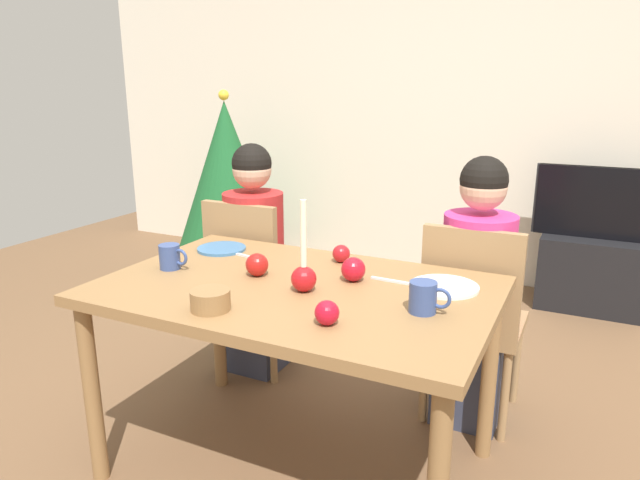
# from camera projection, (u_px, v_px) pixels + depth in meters

# --- Properties ---
(ground_plane) EXTENTS (7.68, 7.68, 0.00)m
(ground_plane) POSITION_uv_depth(u_px,v_px,m) (298.00, 465.00, 2.26)
(ground_plane) COLOR brown
(back_wall) EXTENTS (6.40, 0.10, 2.60)m
(back_wall) POSITION_uv_depth(u_px,v_px,m) (465.00, 104.00, 4.17)
(back_wall) COLOR beige
(back_wall) RESTS_ON ground
(dining_table) EXTENTS (1.40, 0.90, 0.75)m
(dining_table) POSITION_uv_depth(u_px,v_px,m) (296.00, 307.00, 2.08)
(dining_table) COLOR olive
(dining_table) RESTS_ON ground
(chair_left) EXTENTS (0.40, 0.40, 0.90)m
(chair_left) POSITION_uv_depth(u_px,v_px,m) (252.00, 276.00, 2.90)
(chair_left) COLOR #99754C
(chair_left) RESTS_ON ground
(chair_right) EXTENTS (0.40, 0.40, 0.90)m
(chair_right) POSITION_uv_depth(u_px,v_px,m) (473.00, 313.00, 2.43)
(chair_right) COLOR #99754C
(chair_right) RESTS_ON ground
(person_left_child) EXTENTS (0.30, 0.30, 1.17)m
(person_left_child) POSITION_uv_depth(u_px,v_px,m) (255.00, 263.00, 2.91)
(person_left_child) COLOR #33384C
(person_left_child) RESTS_ON ground
(person_right_child) EXTENTS (0.30, 0.30, 1.17)m
(person_right_child) POSITION_uv_depth(u_px,v_px,m) (475.00, 298.00, 2.44)
(person_right_child) COLOR #33384C
(person_right_child) RESTS_ON ground
(tv_stand) EXTENTS (0.64, 0.40, 0.48)m
(tv_stand) POSITION_uv_depth(u_px,v_px,m) (590.00, 273.00, 3.78)
(tv_stand) COLOR black
(tv_stand) RESTS_ON ground
(tv) EXTENTS (0.79, 0.05, 0.46)m
(tv) POSITION_uv_depth(u_px,v_px,m) (600.00, 203.00, 3.66)
(tv) COLOR black
(tv) RESTS_ON tv_stand
(christmas_tree) EXTENTS (0.84, 0.84, 1.40)m
(christmas_tree) POSITION_uv_depth(u_px,v_px,m) (227.00, 179.00, 4.45)
(christmas_tree) COLOR brown
(christmas_tree) RESTS_ON ground
(candle_centerpiece) EXTENTS (0.09, 0.09, 0.33)m
(candle_centerpiece) POSITION_uv_depth(u_px,v_px,m) (304.00, 273.00, 1.99)
(candle_centerpiece) COLOR red
(candle_centerpiece) RESTS_ON dining_table
(plate_left) EXTENTS (0.21, 0.21, 0.01)m
(plate_left) POSITION_uv_depth(u_px,v_px,m) (222.00, 249.00, 2.49)
(plate_left) COLOR teal
(plate_left) RESTS_ON dining_table
(plate_right) EXTENTS (0.24, 0.24, 0.01)m
(plate_right) POSITION_uv_depth(u_px,v_px,m) (444.00, 287.00, 2.03)
(plate_right) COLOR white
(plate_right) RESTS_ON dining_table
(mug_left) EXTENTS (0.13, 0.08, 0.10)m
(mug_left) POSITION_uv_depth(u_px,v_px,m) (170.00, 257.00, 2.23)
(mug_left) COLOR #33477F
(mug_left) RESTS_ON dining_table
(mug_right) EXTENTS (0.13, 0.09, 0.10)m
(mug_right) POSITION_uv_depth(u_px,v_px,m) (424.00, 297.00, 1.81)
(mug_right) COLOR #33477F
(mug_right) RESTS_ON dining_table
(fork_left) EXTENTS (0.18, 0.05, 0.01)m
(fork_left) POSITION_uv_depth(u_px,v_px,m) (249.00, 257.00, 2.38)
(fork_left) COLOR silver
(fork_left) RESTS_ON dining_table
(fork_right) EXTENTS (0.18, 0.02, 0.01)m
(fork_right) POSITION_uv_depth(u_px,v_px,m) (394.00, 281.00, 2.09)
(fork_right) COLOR silver
(fork_right) RESTS_ON dining_table
(bowl_walnuts) EXTENTS (0.13, 0.13, 0.07)m
(bowl_walnuts) POSITION_uv_depth(u_px,v_px,m) (210.00, 300.00, 1.83)
(bowl_walnuts) COLOR olive
(bowl_walnuts) RESTS_ON dining_table
(apple_near_candle) EXTENTS (0.08, 0.08, 0.08)m
(apple_near_candle) POSITION_uv_depth(u_px,v_px,m) (327.00, 313.00, 1.72)
(apple_near_candle) COLOR red
(apple_near_candle) RESTS_ON dining_table
(apple_by_left_plate) EXTENTS (0.09, 0.09, 0.09)m
(apple_by_left_plate) POSITION_uv_depth(u_px,v_px,m) (353.00, 269.00, 2.10)
(apple_by_left_plate) COLOR red
(apple_by_left_plate) RESTS_ON dining_table
(apple_by_right_mug) EXTENTS (0.07, 0.07, 0.07)m
(apple_by_right_mug) POSITION_uv_depth(u_px,v_px,m) (341.00, 254.00, 2.32)
(apple_by_right_mug) COLOR #B0161C
(apple_by_right_mug) RESTS_ON dining_table
(apple_far_edge) EXTENTS (0.09, 0.09, 0.09)m
(apple_far_edge) POSITION_uv_depth(u_px,v_px,m) (257.00, 265.00, 2.15)
(apple_far_edge) COLOR #AC1814
(apple_far_edge) RESTS_ON dining_table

